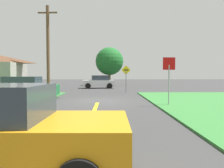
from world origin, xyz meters
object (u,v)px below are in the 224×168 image
object	(u,v)px
stop_sign	(169,72)
parked_car_near_building	(26,88)
car_approaching_junction	(99,82)
oak_tree_left	(109,61)
utility_pole_mid	(48,48)
direction_sign	(126,76)

from	to	relation	value
stop_sign	parked_car_near_building	xyz separation A→B (m)	(-9.38, 3.63, -1.10)
parked_car_near_building	car_approaching_junction	size ratio (longest dim) A/B	1.04
stop_sign	car_approaching_junction	bearing A→B (deg)	-76.76
oak_tree_left	parked_car_near_building	bearing A→B (deg)	-107.88
stop_sign	parked_car_near_building	size ratio (longest dim) A/B	0.64
utility_pole_mid	parked_car_near_building	bearing A→B (deg)	-94.69
utility_pole_mid	direction_sign	bearing A→B (deg)	7.85
stop_sign	car_approaching_junction	distance (m)	16.45
parked_car_near_building	oak_tree_left	distance (m)	19.79
car_approaching_junction	direction_sign	distance (m)	7.23
stop_sign	oak_tree_left	distance (m)	22.58
car_approaching_junction	oak_tree_left	world-z (taller)	oak_tree_left
stop_sign	direction_sign	world-z (taller)	stop_sign
car_approaching_junction	utility_pole_mid	distance (m)	9.30
car_approaching_junction	direction_sign	xyz separation A→B (m)	(2.97, -6.54, 0.84)
stop_sign	direction_sign	bearing A→B (deg)	-82.73
car_approaching_junction	utility_pole_mid	world-z (taller)	utility_pole_mid
utility_pole_mid	direction_sign	xyz separation A→B (m)	(7.27, 1.00, -2.50)
stop_sign	direction_sign	distance (m)	9.35
parked_car_near_building	oak_tree_left	world-z (taller)	oak_tree_left
stop_sign	utility_pole_mid	xyz separation A→B (m)	(-9.01, 8.18, 2.24)
utility_pole_mid	oak_tree_left	world-z (taller)	utility_pole_mid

